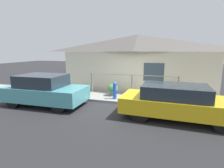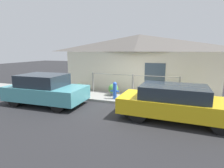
{
  "view_description": "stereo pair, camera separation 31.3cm",
  "coord_description": "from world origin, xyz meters",
  "px_view_note": "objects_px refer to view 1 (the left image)",
  "views": [
    {
      "loc": [
        1.76,
        -7.77,
        2.51
      ],
      "look_at": [
        -0.76,
        0.3,
        0.9
      ],
      "focal_mm": 28.0,
      "sensor_mm": 36.0,
      "label": 1
    },
    {
      "loc": [
        2.06,
        -7.67,
        2.51
      ],
      "look_at": [
        -0.76,
        0.3,
        0.9
      ],
      "focal_mm": 28.0,
      "sensor_mm": 36.0,
      "label": 2
    }
  ],
  "objects_px": {
    "fire_hydrant": "(115,90)",
    "potted_plant_near_hydrant": "(113,89)",
    "potted_plant_corner": "(178,91)",
    "potted_plant_by_fence": "(78,88)",
    "car_left": "(45,90)",
    "car_right": "(178,102)"
  },
  "relations": [
    {
      "from": "fire_hydrant",
      "to": "potted_plant_near_hydrant",
      "type": "height_order",
      "value": "fire_hydrant"
    },
    {
      "from": "potted_plant_corner",
      "to": "potted_plant_by_fence",
      "type": "bearing_deg",
      "value": -179.69
    },
    {
      "from": "car_left",
      "to": "potted_plant_near_hydrant",
      "type": "bearing_deg",
      "value": 38.41
    },
    {
      "from": "car_left",
      "to": "potted_plant_by_fence",
      "type": "distance_m",
      "value": 2.41
    },
    {
      "from": "potted_plant_by_fence",
      "to": "car_right",
      "type": "bearing_deg",
      "value": -23.48
    },
    {
      "from": "fire_hydrant",
      "to": "car_right",
      "type": "bearing_deg",
      "value": -28.43
    },
    {
      "from": "fire_hydrant",
      "to": "potted_plant_corner",
      "type": "xyz_separation_m",
      "value": [
        3.06,
        0.81,
        -0.04
      ]
    },
    {
      "from": "potted_plant_corner",
      "to": "fire_hydrant",
      "type": "bearing_deg",
      "value": -165.2
    },
    {
      "from": "car_left",
      "to": "potted_plant_near_hydrant",
      "type": "height_order",
      "value": "car_left"
    },
    {
      "from": "fire_hydrant",
      "to": "potted_plant_by_fence",
      "type": "distance_m",
      "value": 2.63
    },
    {
      "from": "car_right",
      "to": "potted_plant_corner",
      "type": "height_order",
      "value": "car_right"
    },
    {
      "from": "car_left",
      "to": "potted_plant_corner",
      "type": "height_order",
      "value": "car_left"
    },
    {
      "from": "car_left",
      "to": "potted_plant_by_fence",
      "type": "xyz_separation_m",
      "value": [
        0.43,
        2.35,
        -0.34
      ]
    },
    {
      "from": "car_right",
      "to": "potted_plant_near_hydrant",
      "type": "bearing_deg",
      "value": 147.58
    },
    {
      "from": "car_right",
      "to": "fire_hydrant",
      "type": "distance_m",
      "value": 3.3
    },
    {
      "from": "car_right",
      "to": "potted_plant_by_fence",
      "type": "distance_m",
      "value": 5.9
    },
    {
      "from": "car_right",
      "to": "car_left",
      "type": "bearing_deg",
      "value": -177.83
    },
    {
      "from": "car_left",
      "to": "car_right",
      "type": "bearing_deg",
      "value": -1.44
    },
    {
      "from": "potted_plant_near_hydrant",
      "to": "potted_plant_corner",
      "type": "xyz_separation_m",
      "value": [
        3.35,
        0.18,
        0.07
      ]
    },
    {
      "from": "car_left",
      "to": "fire_hydrant",
      "type": "relative_size",
      "value": 4.33
    },
    {
      "from": "potted_plant_by_fence",
      "to": "potted_plant_corner",
      "type": "xyz_separation_m",
      "value": [
        5.56,
        0.03,
        0.16
      ]
    },
    {
      "from": "car_right",
      "to": "potted_plant_near_hydrant",
      "type": "distance_m",
      "value": 3.88
    }
  ]
}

